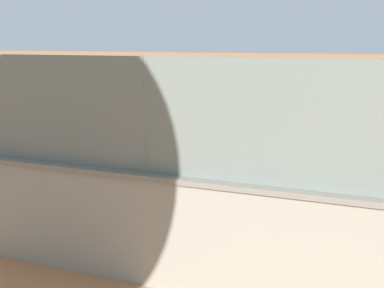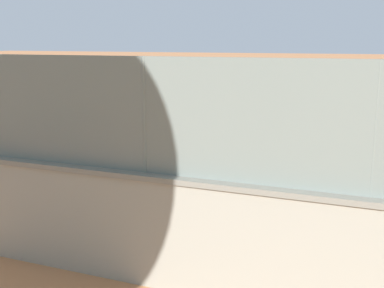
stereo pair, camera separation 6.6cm
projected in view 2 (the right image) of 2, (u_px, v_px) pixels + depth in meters
ground_plane at (308, 151)px, 16.36m from camera, size 260.00×260.00×0.00m
perimeter_wall at (61, 214)px, 7.95m from camera, size 28.56×0.55×1.73m
fence_panel_on_wall at (55, 110)px, 7.60m from camera, size 28.06×0.18×1.68m
player_crossing_court at (309, 164)px, 11.07m from camera, size 1.19×0.71×1.51m
player_foreground_swinging at (193, 121)px, 17.12m from camera, size 0.93×0.65×1.48m
sports_ball at (264, 176)px, 9.05m from camera, size 0.14×0.14×0.14m
courtside_bench at (342, 247)px, 7.64m from camera, size 1.60×0.39×0.87m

